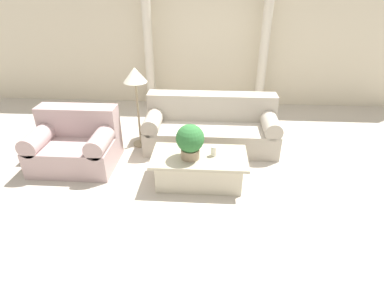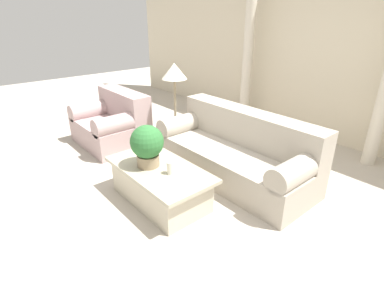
# 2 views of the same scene
# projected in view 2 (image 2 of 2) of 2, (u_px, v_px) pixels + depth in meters

# --- Properties ---
(ground_plane) EXTENTS (16.00, 16.00, 0.00)m
(ground_plane) POSITION_uv_depth(u_px,v_px,m) (185.00, 182.00, 3.92)
(ground_plane) COLOR #BCB2A3
(wall_back) EXTENTS (10.00, 0.06, 3.20)m
(wall_back) POSITION_uv_depth(u_px,v_px,m) (315.00, 42.00, 4.93)
(wall_back) COLOR beige
(wall_back) RESTS_ON ground_plane
(sofa_long) EXTENTS (2.21, 0.90, 0.87)m
(sofa_long) POSITION_uv_depth(u_px,v_px,m) (236.00, 151.00, 3.98)
(sofa_long) COLOR #ADA393
(sofa_long) RESTS_ON ground_plane
(loveseat) EXTENTS (1.22, 0.90, 0.87)m
(loveseat) POSITION_uv_depth(u_px,v_px,m) (113.00, 123.00, 4.99)
(loveseat) COLOR #B19694
(loveseat) RESTS_ON ground_plane
(coffee_table) EXTENTS (1.32, 0.70, 0.43)m
(coffee_table) POSITION_uv_depth(u_px,v_px,m) (160.00, 184.00, 3.47)
(coffee_table) COLOR beige
(coffee_table) RESTS_ON ground_plane
(potted_plant) EXTENTS (0.38, 0.38, 0.49)m
(potted_plant) POSITION_uv_depth(u_px,v_px,m) (147.00, 144.00, 3.32)
(potted_plant) COLOR #937F60
(potted_plant) RESTS_ON coffee_table
(pillar_candle) EXTENTS (0.08, 0.08, 0.14)m
(pillar_candle) POSITION_uv_depth(u_px,v_px,m) (170.00, 168.00, 3.23)
(pillar_candle) COLOR silver
(pillar_candle) RESTS_ON coffee_table
(floor_lamp) EXTENTS (0.38, 0.38, 1.36)m
(floor_lamp) POSITION_uv_depth(u_px,v_px,m) (174.00, 78.00, 4.47)
(floor_lamp) COLOR gray
(floor_lamp) RESTS_ON ground_plane
(column_left) EXTENTS (0.26, 0.26, 2.50)m
(column_left) POSITION_uv_depth(u_px,v_px,m) (248.00, 57.00, 5.59)
(column_left) COLOR beige
(column_left) RESTS_ON ground_plane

